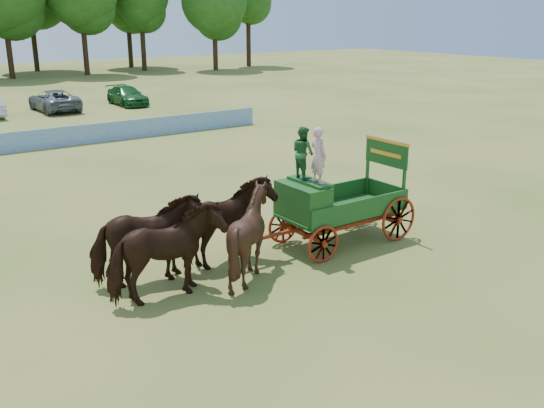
{
  "coord_description": "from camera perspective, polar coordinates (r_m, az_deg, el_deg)",
  "views": [
    {
      "loc": [
        -9.18,
        -14.17,
        6.7
      ],
      "look_at": [
        0.75,
        -0.1,
        1.3
      ],
      "focal_mm": 40.0,
      "sensor_mm": 36.0,
      "label": 1
    }
  ],
  "objects": [
    {
      "name": "ground",
      "position": [
        18.17,
        -2.14,
        -4.25
      ],
      "size": [
        160.0,
        160.0,
        0.0
      ],
      "primitive_type": "plane",
      "color": "olive",
      "rests_on": "ground"
    },
    {
      "name": "horse_lead_left",
      "position": [
        14.82,
        -9.95,
        -4.69
      ],
      "size": [
        2.84,
        1.33,
        2.38
      ],
      "primitive_type": "imported",
      "rotation": [
        0.0,
        0.0,
        1.56
      ],
      "color": "black",
      "rests_on": "ground"
    },
    {
      "name": "horse_lead_right",
      "position": [
        15.76,
        -11.68,
        -3.43
      ],
      "size": [
        3.01,
        1.78,
        2.38
      ],
      "primitive_type": "imported",
      "rotation": [
        0.0,
        0.0,
        1.39
      ],
      "color": "black",
      "rests_on": "ground"
    },
    {
      "name": "horse_wheel_left",
      "position": [
        15.9,
        -2.13,
        -2.86
      ],
      "size": [
        2.25,
        2.02,
        2.39
      ],
      "primitive_type": "imported",
      "rotation": [
        0.0,
        0.0,
        1.53
      ],
      "color": "black",
      "rests_on": "ground"
    },
    {
      "name": "horse_wheel_right",
      "position": [
        16.78,
        -4.19,
        -1.8
      ],
      "size": [
        3.02,
        1.81,
        2.38
      ],
      "primitive_type": "imported",
      "rotation": [
        0.0,
        0.0,
        1.77
      ],
      "color": "black",
      "rests_on": "ground"
    },
    {
      "name": "farm_dray",
      "position": [
        17.88,
        4.81,
        0.86
      ],
      "size": [
        6.0,
        2.0,
        3.74
      ],
      "color": "maroon",
      "rests_on": "ground"
    },
    {
      "name": "sponsor_banner",
      "position": [
        33.76,
        -20.71,
        5.75
      ],
      "size": [
        26.0,
        0.08,
        1.05
      ],
      "primitive_type": "cube",
      "color": "#1C4C98",
      "rests_on": "ground"
    }
  ]
}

